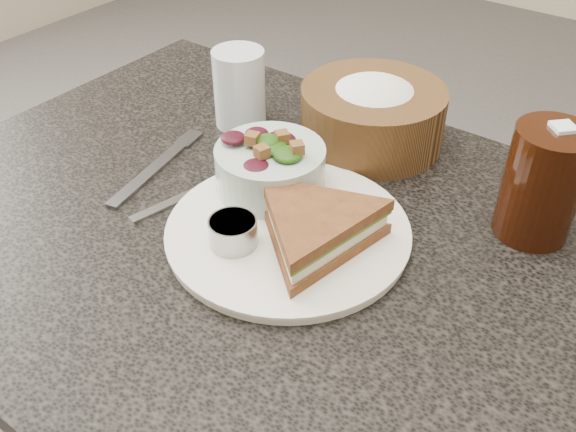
% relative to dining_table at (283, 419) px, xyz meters
% --- Properties ---
extents(dining_table, '(1.00, 0.70, 0.75)m').
position_rel_dining_table_xyz_m(dining_table, '(0.00, 0.00, 0.00)').
color(dining_table, black).
rests_on(dining_table, floor).
extents(dinner_plate, '(0.28, 0.28, 0.01)m').
position_rel_dining_table_xyz_m(dinner_plate, '(0.01, -0.00, 0.38)').
color(dinner_plate, silver).
rests_on(dinner_plate, dining_table).
extents(sandwich, '(0.26, 0.26, 0.05)m').
position_rel_dining_table_xyz_m(sandwich, '(0.05, -0.01, 0.41)').
color(sandwich, brown).
rests_on(sandwich, dinner_plate).
extents(salad_bowl, '(0.17, 0.17, 0.08)m').
position_rel_dining_table_xyz_m(salad_bowl, '(-0.06, 0.05, 0.43)').
color(salad_bowl, '#AABFB4').
rests_on(salad_bowl, dinner_plate).
extents(dressing_ramekin, '(0.07, 0.07, 0.03)m').
position_rel_dining_table_xyz_m(dressing_ramekin, '(-0.02, -0.06, 0.40)').
color(dressing_ramekin, '#959596').
rests_on(dressing_ramekin, dinner_plate).
extents(orange_wedge, '(0.08, 0.08, 0.02)m').
position_rel_dining_table_xyz_m(orange_wedge, '(0.03, 0.07, 0.40)').
color(orange_wedge, orange).
rests_on(orange_wedge, dinner_plate).
extents(fork, '(0.05, 0.18, 0.00)m').
position_rel_dining_table_xyz_m(fork, '(-0.22, -0.00, 0.38)').
color(fork, gray).
rests_on(fork, dining_table).
extents(knife, '(0.06, 0.20, 0.00)m').
position_rel_dining_table_xyz_m(knife, '(-0.14, 0.01, 0.38)').
color(knife, '#9B9C9E').
rests_on(knife, dining_table).
extents(bread_basket, '(0.25, 0.25, 0.11)m').
position_rel_dining_table_xyz_m(bread_basket, '(-0.02, 0.24, 0.43)').
color(bread_basket, brown).
rests_on(bread_basket, dining_table).
extents(cola_glass, '(0.12, 0.12, 0.15)m').
position_rel_dining_table_xyz_m(cola_glass, '(0.23, 0.18, 0.45)').
color(cola_glass, black).
rests_on(cola_glass, dining_table).
extents(water_glass, '(0.08, 0.08, 0.11)m').
position_rel_dining_table_xyz_m(water_glass, '(-0.21, 0.17, 0.43)').
color(water_glass, silver).
rests_on(water_glass, dining_table).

